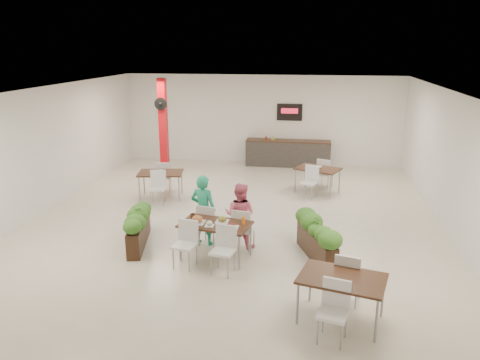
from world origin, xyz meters
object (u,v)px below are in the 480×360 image
Objects in this scene: diner_man at (203,210)px; planter_left at (138,224)px; red_column at (163,126)px; diner_woman at (240,215)px; side_table_b at (318,172)px; side_table_c at (342,284)px; side_table_a at (161,176)px; main_table at (215,229)px; planter_right at (317,236)px; service_counter at (288,153)px.

diner_man is 1.44m from planter_left.
red_column is 6.38m from diner_woman.
side_table_b is 6.72m from side_table_c.
diner_man reaches higher than side_table_c.
red_column is 1.92× the size of side_table_a.
diner_woman is at bearing 57.84° from main_table.
planter_right is 4.50m from side_table_b.
service_counter is 2.11× the size of diner_woman.
diner_man reaches higher than main_table.
service_counter is at bearing 42.01° from side_table_a.
side_table_b is at bearing -100.90° from diner_woman.
planter_right is at bearing -48.72° from red_column.
side_table_a is (-0.56, 3.26, 0.14)m from planter_left.
side_table_c is at bearing -28.61° from planter_left.
diner_woman is at bearing -56.79° from side_table_a.
service_counter reaches higher than side_table_c.
red_column reaches higher than planter_left.
service_counter is 7.64m from planter_right.
red_column is at bearing -170.09° from side_table_b.
side_table_a is at bearing -128.51° from service_counter.
main_table is at bearing -172.27° from planter_right.
service_counter reaches higher than diner_woman.
planter_left is at bearing 23.18° from diner_man.
side_table_a is (-4.38, 3.34, 0.15)m from planter_right.
main_table is 0.77m from diner_man.
diner_man reaches higher than side_table_b.
side_table_a is at bearing -36.20° from diner_woman.
red_column is 4.56m from service_counter.
diner_man is at bearing 11.10° from diner_woman.
diner_man is at bearing -97.47° from side_table_b.
planter_right is (2.44, -0.37, -0.30)m from diner_man.
planter_right is at bearing -66.96° from side_table_b.
red_column is at bearing 116.34° from main_table.
side_table_c is (4.75, -5.55, 0.00)m from side_table_a.
service_counter is at bearing 69.47° from planter_left.
red_column reaches higher than side_table_b.
service_counter is 7.23m from diner_woman.
service_counter is at bearing -83.86° from diner_woman.
side_table_c is (2.81, -2.58, -0.15)m from diner_man.
service_counter is 7.92m from main_table.
planter_left is (1.19, -5.63, -1.15)m from red_column.
diner_woman is at bearing -94.96° from service_counter.
side_table_b is at bearing 66.51° from main_table.
main_table is 1.16× the size of diner_man.
diner_man is 2.48m from planter_right.
diner_woman is 0.83× the size of planter_left.
diner_woman reaches higher than planter_left.
main_table is at bearing 68.94° from diner_woman.
red_column reaches higher than side_table_c.
planter_right is 5.51m from side_table_a.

